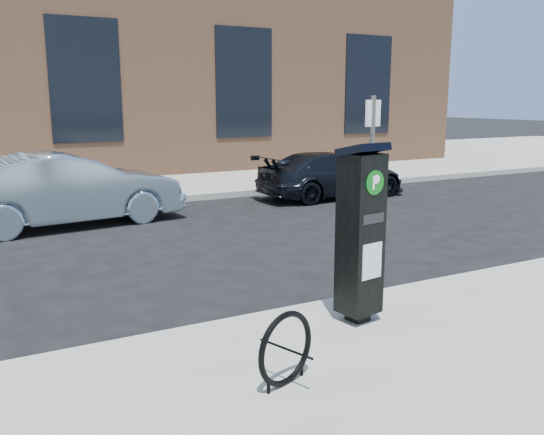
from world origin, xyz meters
TOP-DOWN VIEW (x-y plane):
  - ground at (0.00, 0.00)m, footprint 120.00×120.00m
  - sidewalk_far at (0.00, 14.00)m, footprint 60.00×12.00m
  - curb_near at (0.00, -0.02)m, footprint 60.00×0.12m
  - curb_far at (0.00, 8.02)m, footprint 60.00×0.12m
  - building at (-0.00, 17.00)m, footprint 28.00×10.05m
  - parking_kiosk at (0.32, -0.66)m, footprint 0.49×0.45m
  - sign_pole at (0.71, -0.30)m, footprint 0.21×0.19m
  - bike_rack at (-1.06, -1.53)m, footprint 0.62×0.26m
  - car_silver at (-1.49, 6.48)m, footprint 4.56×2.06m
  - car_dark at (5.02, 6.85)m, footprint 4.08×1.80m

SIDE VIEW (x-z plane):
  - ground at x=0.00m, z-range 0.00..0.00m
  - sidewalk_far at x=0.00m, z-range 0.00..0.15m
  - curb_near at x=0.00m, z-range -0.01..0.15m
  - curb_far at x=0.00m, z-range -0.01..0.15m
  - bike_rack at x=-1.06m, z-range 0.14..0.78m
  - car_dark at x=5.02m, z-range 0.00..1.17m
  - car_silver at x=-1.49m, z-range 0.00..1.45m
  - parking_kiosk at x=0.32m, z-range 0.17..2.07m
  - sign_pole at x=0.71m, z-range 0.14..2.50m
  - building at x=0.00m, z-range 0.02..8.27m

